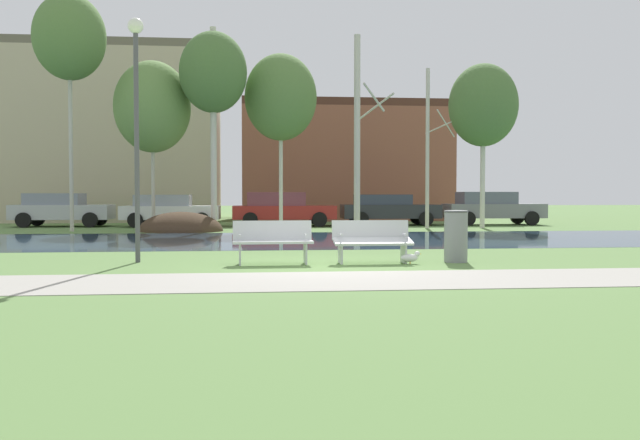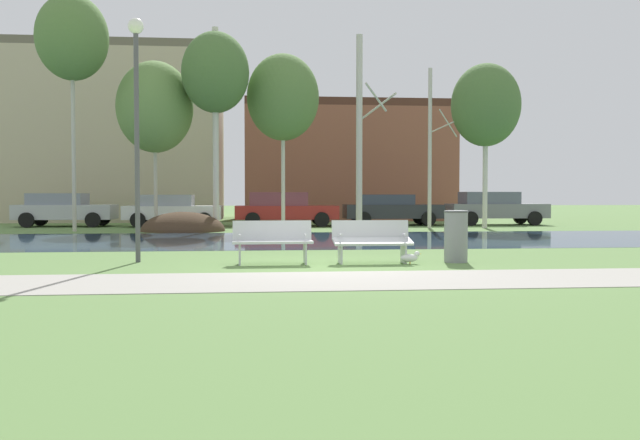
# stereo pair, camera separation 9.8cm
# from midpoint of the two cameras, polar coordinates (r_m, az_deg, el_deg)

# --- Properties ---
(ground_plane) EXTENTS (120.00, 120.00, 0.00)m
(ground_plane) POSITION_cam_midpoint_polar(r_m,az_deg,el_deg) (23.15, -2.00, -1.32)
(ground_plane) COLOR #5B7F42
(paved_path_strip) EXTENTS (60.00, 2.45, 0.01)m
(paved_path_strip) POSITION_cam_midpoint_polar(r_m,az_deg,el_deg) (11.22, 1.91, -5.03)
(paved_path_strip) COLOR #9E998E
(paved_path_strip) RESTS_ON ground
(river_band) EXTENTS (80.00, 7.87, 0.01)m
(river_band) POSITION_cam_midpoint_polar(r_m,az_deg,el_deg) (21.16, -1.66, -1.64)
(river_band) COLOR #2D475B
(river_band) RESTS_ON ground
(soil_mound) EXTENTS (3.17, 2.69, 1.48)m
(soil_mound) POSITION_cam_midpoint_polar(r_m,az_deg,el_deg) (26.47, -11.20, -0.92)
(soil_mound) COLOR #423021
(soil_mound) RESTS_ON ground
(bench_left) EXTENTS (1.61, 0.58, 0.87)m
(bench_left) POSITION_cam_midpoint_polar(r_m,az_deg,el_deg) (13.83, -3.76, -1.73)
(bench_left) COLOR silver
(bench_left) RESTS_ON ground
(bench_right) EXTENTS (1.61, 0.58, 0.87)m
(bench_right) POSITION_cam_midpoint_polar(r_m,az_deg,el_deg) (14.04, 4.52, -1.67)
(bench_right) COLOR silver
(bench_right) RESTS_ON ground
(trash_bin) EXTENTS (0.51, 0.51, 1.07)m
(trash_bin) POSITION_cam_midpoint_polar(r_m,az_deg,el_deg) (14.46, 11.41, -1.27)
(trash_bin) COLOR gray
(trash_bin) RESTS_ON ground
(seagull) EXTENTS (0.44, 0.16, 0.26)m
(seagull) POSITION_cam_midpoint_polar(r_m,az_deg,el_deg) (13.96, 7.71, -3.11)
(seagull) COLOR white
(seagull) RESTS_ON ground
(streetlamp) EXTENTS (0.32, 0.32, 5.01)m
(streetlamp) POSITION_cam_midpoint_polar(r_m,az_deg,el_deg) (14.76, -14.82, 9.74)
(streetlamp) COLOR #4C4C51
(streetlamp) RESTS_ON ground
(birch_far_left) EXTENTS (2.67, 2.67, 9.31)m
(birch_far_left) POSITION_cam_midpoint_polar(r_m,az_deg,el_deg) (28.08, -19.81, 14.03)
(birch_far_left) COLOR #BCB7A8
(birch_far_left) RESTS_ON ground
(birch_left) EXTENTS (3.01, 3.01, 6.65)m
(birch_left) POSITION_cam_midpoint_polar(r_m,az_deg,el_deg) (28.19, -13.46, 9.11)
(birch_left) COLOR #BCB7A8
(birch_left) RESTS_ON ground
(birch_center_left) EXTENTS (2.58, 2.58, 7.77)m
(birch_center_left) POSITION_cam_midpoint_polar(r_m,az_deg,el_deg) (27.05, -8.58, 11.94)
(birch_center_left) COLOR beige
(birch_center_left) RESTS_ON ground
(birch_center) EXTENTS (2.91, 2.91, 7.06)m
(birch_center) POSITION_cam_midpoint_polar(r_m,az_deg,el_deg) (28.17, -2.99, 10.12)
(birch_center) COLOR beige
(birch_center) RESTS_ON ground
(birch_center_right) EXTENTS (1.57, 2.50, 7.57)m
(birch_center_right) POSITION_cam_midpoint_polar(r_m,az_deg,el_deg) (26.89, 3.47, 7.38)
(birch_center_right) COLOR beige
(birch_center_right) RESTS_ON ground
(birch_right) EXTENTS (1.50, 2.53, 6.53)m
(birch_right) POSITION_cam_midpoint_polar(r_m,az_deg,el_deg) (28.51, 9.30, 6.01)
(birch_right) COLOR beige
(birch_right) RESTS_ON ground
(birch_far_right) EXTENTS (2.84, 2.84, 6.77)m
(birch_far_right) POSITION_cam_midpoint_polar(r_m,az_deg,el_deg) (29.41, 13.70, 9.24)
(birch_far_right) COLOR beige
(birch_far_right) RESTS_ON ground
(parked_van_nearest_silver) EXTENTS (4.13, 2.05, 1.44)m
(parked_van_nearest_silver) POSITION_cam_midpoint_polar(r_m,az_deg,el_deg) (31.61, -20.43, 0.87)
(parked_van_nearest_silver) COLOR #B2B5BC
(parked_van_nearest_silver) RESTS_ON ground
(parked_sedan_second_white) EXTENTS (4.18, 1.98, 1.38)m
(parked_sedan_second_white) POSITION_cam_midpoint_polar(r_m,az_deg,el_deg) (30.25, -12.13, 0.85)
(parked_sedan_second_white) COLOR silver
(parked_sedan_second_white) RESTS_ON ground
(parked_hatch_third_red) EXTENTS (4.48, 2.01, 1.48)m
(parked_hatch_third_red) POSITION_cam_midpoint_polar(r_m,az_deg,el_deg) (30.00, -2.91, 0.97)
(parked_hatch_third_red) COLOR maroon
(parked_hatch_third_red) RESTS_ON ground
(parked_wagon_fourth_dark) EXTENTS (4.39, 1.99, 1.39)m
(parked_wagon_fourth_dark) POSITION_cam_midpoint_polar(r_m,az_deg,el_deg) (31.03, 5.98, 0.94)
(parked_wagon_fourth_dark) COLOR #282B30
(parked_wagon_fourth_dark) RESTS_ON ground
(parked_suv_fifth_grey) EXTENTS (4.45, 1.99, 1.50)m
(parked_suv_fifth_grey) POSITION_cam_midpoint_polar(r_m,az_deg,el_deg) (32.35, 14.36, 1.01)
(parked_suv_fifth_grey) COLOR slate
(parked_suv_fifth_grey) RESTS_ON ground
(building_beige_block) EXTENTS (13.20, 8.63, 8.97)m
(building_beige_block) POSITION_cam_midpoint_polar(r_m,az_deg,el_deg) (39.39, -17.90, 6.55)
(building_beige_block) COLOR #BCAD8E
(building_beige_block) RESTS_ON ground
(building_brick_low) EXTENTS (11.07, 7.62, 6.34)m
(building_brick_low) POSITION_cam_midpoint_polar(r_m,az_deg,el_deg) (38.90, 2.07, 4.77)
(building_brick_low) COLOR brown
(building_brick_low) RESTS_ON ground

